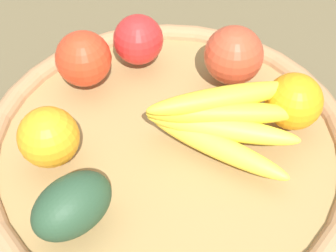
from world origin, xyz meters
name	(u,v)px	position (x,y,z in m)	size (l,w,h in m)	color
ground_plane	(168,157)	(0.00, 0.00, 0.00)	(2.40, 2.40, 0.00)	brown
basket	(168,148)	(0.00, 0.00, 0.02)	(0.47, 0.47, 0.04)	#9B7A48
banana_bunch	(221,121)	(0.04, 0.05, 0.07)	(0.18, 0.18, 0.07)	yellow
avocado	(72,205)	(0.04, -0.15, 0.07)	(0.09, 0.06, 0.06)	#28472E
apple_2	(83,59)	(-0.15, -0.03, 0.08)	(0.07, 0.07, 0.07)	red
orange_0	(49,137)	(-0.05, -0.13, 0.07)	(0.07, 0.07, 0.07)	orange
orange_1	(294,101)	(0.06, 0.14, 0.07)	(0.07, 0.07, 0.07)	orange
apple_1	(234,55)	(-0.04, 0.13, 0.08)	(0.08, 0.08, 0.08)	#C4462B
apple_0	(138,40)	(-0.14, 0.05, 0.07)	(0.07, 0.07, 0.07)	red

